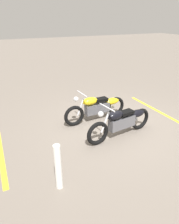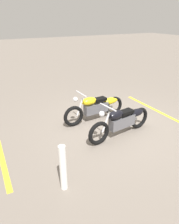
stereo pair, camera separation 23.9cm
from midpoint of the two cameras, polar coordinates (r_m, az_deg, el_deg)
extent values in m
plane|color=slate|center=(6.68, 5.93, -3.50)|extent=(60.00, 60.00, 0.00)
torus|color=black|center=(6.46, -5.44, -1.16)|extent=(0.67, 0.14, 0.67)
torus|color=black|center=(7.21, 5.75, 1.65)|extent=(0.67, 0.14, 0.67)
cube|color=#59595E|center=(6.79, 0.82, 1.07)|extent=(0.85, 0.26, 0.32)
ellipsoid|color=yellow|center=(6.55, -1.17, 2.98)|extent=(0.53, 0.31, 0.24)
ellipsoid|color=yellow|center=(7.03, 4.78, 3.07)|extent=(0.57, 0.27, 0.22)
cube|color=black|center=(6.75, 1.77, 3.47)|extent=(0.45, 0.26, 0.09)
cylinder|color=silver|center=(6.45, -3.70, 1.39)|extent=(0.27, 0.07, 0.56)
cylinder|color=silver|center=(6.31, -3.40, 5.01)|extent=(0.07, 0.62, 0.04)
sphere|color=silver|center=(6.28, -4.99, 3.48)|extent=(0.15, 0.15, 0.15)
cylinder|color=silver|center=(7.16, 2.94, 0.95)|extent=(0.70, 0.12, 0.09)
torus|color=black|center=(5.53, 1.34, -5.86)|extent=(0.68, 0.19, 0.67)
torus|color=black|center=(6.48, 12.46, -1.62)|extent=(0.68, 0.19, 0.67)
cube|color=#59595E|center=(5.96, 7.75, -2.73)|extent=(0.86, 0.32, 0.32)
ellipsoid|color=black|center=(5.66, 5.92, -0.79)|extent=(0.55, 0.34, 0.24)
ellipsoid|color=black|center=(6.27, 11.65, -0.16)|extent=(0.59, 0.31, 0.22)
cube|color=black|center=(5.92, 8.83, 0.02)|extent=(0.47, 0.29, 0.09)
cylinder|color=silver|center=(5.52, 3.28, -2.81)|extent=(0.27, 0.09, 0.56)
cylinder|color=silver|center=(5.37, 3.80, 1.35)|extent=(0.11, 0.62, 0.04)
sphere|color=silver|center=(5.31, 2.09, -0.54)|extent=(0.15, 0.15, 0.15)
cylinder|color=silver|center=(6.37, 9.46, -2.55)|extent=(0.71, 0.18, 0.09)
cylinder|color=white|center=(4.18, -8.96, -14.96)|extent=(0.14, 0.14, 1.00)
cube|color=yellow|center=(7.99, 17.02, 0.42)|extent=(0.14, 3.20, 0.01)
cube|color=yellow|center=(5.96, -24.40, -9.66)|extent=(0.14, 3.20, 0.01)
camera|label=1|loc=(0.12, 88.85, 0.53)|focal=33.32mm
camera|label=2|loc=(0.12, -91.15, -0.53)|focal=33.32mm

